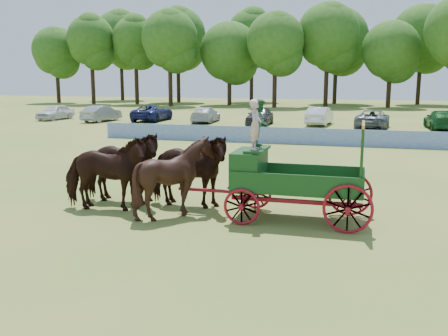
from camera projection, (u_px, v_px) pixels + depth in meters
ground at (239, 225)px, 14.58m from camera, size 160.00×160.00×0.00m
horse_lead_left at (105, 173)px, 15.97m from camera, size 3.10×1.80×2.47m
horse_lead_right at (121, 167)px, 17.01m from camera, size 3.03×1.57×2.47m
horse_wheel_left at (175, 177)px, 15.34m from camera, size 2.44×2.22×2.47m
horse_wheel_right at (187, 171)px, 16.38m from camera, size 2.95×1.40×2.47m
farm_dray at (275, 168)px, 15.03m from camera, size 5.99×2.00×3.63m
sponsor_banner at (291, 136)px, 31.80m from camera, size 26.00×0.08×1.05m
parked_cars at (246, 116)px, 44.79m from camera, size 37.78×7.14×1.62m
treeline at (319, 38)px, 71.16m from camera, size 89.70×22.78×15.58m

